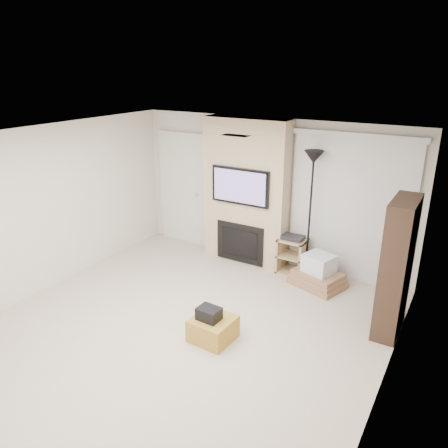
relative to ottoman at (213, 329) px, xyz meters
The scene contains 15 objects.
floor 0.51m from the ottoman, 162.47° to the right, with size 5.00×5.50×0.00m, color beige.
ceiling 2.40m from the ottoman, 162.47° to the right, with size 5.00×5.50×0.00m, color white.
wall_back 2.86m from the ottoman, 100.04° to the left, with size 5.00×2.50×0.00m, color silver.
wall_left 3.16m from the ottoman, behind, with size 5.50×2.50×0.00m, color silver.
wall_right 2.32m from the ottoman, ahead, with size 5.50×2.50×0.00m, color silver.
hvac_vent 2.44m from the ottoman, 95.31° to the left, with size 0.35×0.18×0.01m, color silver.
ottoman is the anchor object (origin of this frame).
black_bag 0.24m from the ottoman, 130.28° to the right, with size 0.28×0.22×0.16m, color black.
fireplace_wall 2.75m from the ottoman, 108.71° to the left, with size 1.50×0.47×2.50m.
entry_door 3.54m from the ottoman, 131.36° to the left, with size 1.02×0.11×2.14m.
vertical_blinds 2.94m from the ottoman, 69.81° to the left, with size 1.98×0.10×2.37m.
floor_lamp 2.80m from the ottoman, 81.14° to the left, with size 0.31×0.31×2.08m.
av_stand 2.31m from the ottoman, 86.93° to the left, with size 0.45×0.38×0.66m.
box_stack 2.17m from the ottoman, 72.09° to the left, with size 0.93×0.80×0.53m.
bookshelf 2.45m from the ottoman, 36.20° to the left, with size 0.30×0.80×1.80m.
Camera 1 is at (3.00, -3.87, 3.31)m, focal length 35.00 mm.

